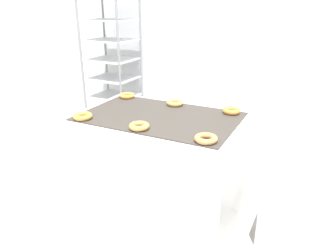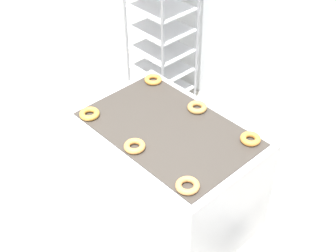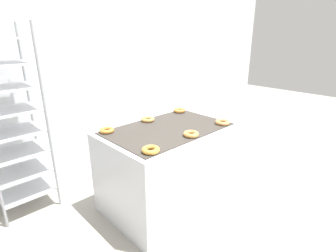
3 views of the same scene
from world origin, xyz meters
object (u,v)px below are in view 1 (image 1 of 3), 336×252
at_px(donut_near_center, 140,126).
at_px(donut_far_left, 127,96).
at_px(baking_rack_cart, 113,69).
at_px(glaze_bin, 282,221).
at_px(fryer_machine, 160,165).
at_px(donut_near_left, 83,116).
at_px(donut_far_center, 175,103).
at_px(donut_near_right, 206,139).
at_px(donut_far_right, 231,111).

height_order(donut_near_center, donut_far_left, donut_near_center).
height_order(baking_rack_cart, glaze_bin, baking_rack_cart).
xyz_separation_m(fryer_machine, baking_rack_cart, (-1.15, 1.01, 0.52)).
xyz_separation_m(baking_rack_cart, donut_near_left, (0.65, -1.32, -0.06)).
distance_m(fryer_machine, glaze_bin, 1.03).
xyz_separation_m(fryer_machine, donut_far_center, (-0.01, 0.31, 0.46)).
xyz_separation_m(donut_near_left, donut_far_left, (-0.01, 0.64, -0.00)).
relative_size(fryer_machine, donut_near_center, 9.01).
relative_size(fryer_machine, donut_far_left, 9.34).
height_order(fryer_machine, baking_rack_cart, baking_rack_cart).
height_order(baking_rack_cart, donut_far_center, baking_rack_cart).
bearing_deg(donut_near_center, baking_rack_cart, 131.18).
distance_m(glaze_bin, donut_near_center, 1.28).
distance_m(baking_rack_cart, donut_near_right, 2.10).
xyz_separation_m(donut_near_right, donut_far_center, (-0.50, 0.61, 0.00)).
bearing_deg(donut_far_left, donut_near_left, -88.85).
bearing_deg(donut_near_left, donut_far_right, 32.56).
distance_m(fryer_machine, baking_rack_cart, 1.61).
bearing_deg(donut_near_center, donut_near_left, -179.04).
distance_m(donut_near_center, donut_near_right, 0.49).
height_order(fryer_machine, donut_far_right, donut_far_right).
bearing_deg(donut_near_right, donut_far_center, 129.42).
xyz_separation_m(donut_near_left, donut_far_center, (0.48, 0.62, -0.00)).
bearing_deg(donut_near_right, fryer_machine, 148.12).
relative_size(donut_far_left, donut_far_center, 0.97).
bearing_deg(donut_far_right, glaze_bin, -25.98).
bearing_deg(donut_far_right, donut_far_left, 179.43).
distance_m(fryer_machine, donut_near_center, 0.55).
distance_m(donut_near_left, donut_far_center, 0.79).
height_order(donut_near_center, donut_near_right, donut_near_center).
bearing_deg(donut_far_right, donut_far_center, -179.57).
bearing_deg(donut_far_center, baking_rack_cart, 148.34).
height_order(donut_near_right, donut_far_right, donut_far_right).
xyz_separation_m(fryer_machine, donut_near_left, (-0.49, -0.32, 0.46)).
height_order(baking_rack_cart, donut_far_left, baking_rack_cart).
relative_size(fryer_machine, donut_far_right, 9.31).
relative_size(donut_far_center, donut_far_right, 1.03).
xyz_separation_m(donut_near_right, donut_far_left, (-1.00, 0.63, -0.00)).
distance_m(fryer_machine, donut_far_right, 0.73).
xyz_separation_m(donut_far_left, donut_far_center, (0.50, -0.01, 0.00)).
bearing_deg(fryer_machine, donut_near_center, -89.32).
bearing_deg(baking_rack_cart, donut_far_right, -23.12).
bearing_deg(donut_near_right, donut_far_left, 147.92).
xyz_separation_m(fryer_machine, glaze_bin, (0.99, 0.06, -0.26)).
bearing_deg(donut_far_left, glaze_bin, -9.73).
xyz_separation_m(donut_near_center, donut_far_left, (-0.51, 0.63, -0.00)).
bearing_deg(fryer_machine, glaze_bin, 3.61).
height_order(fryer_machine, donut_far_center, donut_far_center).
bearing_deg(fryer_machine, donut_far_left, 147.73).
height_order(glaze_bin, donut_near_center, donut_near_center).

